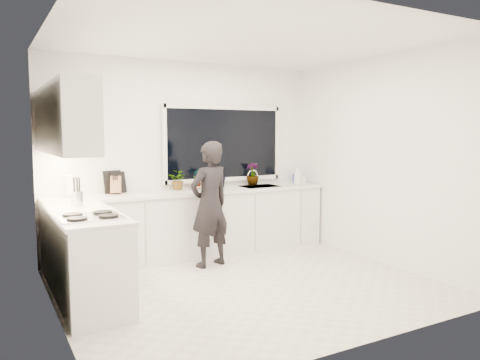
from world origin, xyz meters
TOP-DOWN VIEW (x-y plane):
  - floor at (0.00, 0.00)m, footprint 4.00×3.50m
  - wall_back at (0.00, 1.76)m, footprint 4.00×0.02m
  - wall_left at (-2.01, 0.00)m, footprint 0.02×3.50m
  - wall_right at (2.01, 0.00)m, footprint 0.02×3.50m
  - ceiling at (0.00, 0.00)m, footprint 4.00×3.50m
  - window at (0.60, 1.73)m, footprint 1.80×0.02m
  - base_cabinets_back at (0.00, 1.45)m, footprint 3.92×0.58m
  - base_cabinets_left at (-1.67, 0.35)m, footprint 0.58×1.60m
  - countertop_back at (0.00, 1.44)m, footprint 3.94×0.62m
  - countertop_left at (-1.67, 0.35)m, footprint 0.62×1.60m
  - upper_cabinets at (-1.79, 0.70)m, footprint 0.34×2.10m
  - sink at (1.05, 1.45)m, footprint 0.58×0.42m
  - faucet at (1.05, 1.65)m, footprint 0.03×0.03m
  - stovetop at (-1.69, -0.00)m, footprint 0.56×0.48m
  - person at (-0.03, 0.90)m, footprint 0.66×0.52m
  - pizza_tray at (0.16, 1.42)m, footprint 0.55×0.48m
  - pizza at (0.16, 1.42)m, footprint 0.50×0.43m
  - watering_can at (1.85, 1.61)m, footprint 0.16×0.16m
  - paper_towel_roll at (-1.61, 1.55)m, footprint 0.12×0.12m
  - knife_block at (-1.04, 1.59)m, footprint 0.16×0.14m
  - utensil_crock at (-1.67, 0.80)m, footprint 0.17×0.17m
  - picture_frame_large at (-0.98, 1.69)m, footprint 0.21×0.10m
  - picture_frame_small at (-1.06, 1.69)m, footprint 0.25×0.08m
  - herb_plants at (0.35, 1.61)m, footprint 1.47×0.33m
  - soap_bottles at (1.66, 1.30)m, footprint 0.20×0.13m

SIDE VIEW (x-z plane):
  - floor at x=0.00m, z-range -0.02..0.00m
  - base_cabinets_back at x=0.00m, z-range 0.00..0.88m
  - base_cabinets_left at x=-1.67m, z-range 0.00..0.88m
  - person at x=-0.03m, z-range 0.00..1.60m
  - sink at x=1.05m, z-range 0.80..0.94m
  - countertop_back at x=0.00m, z-range 0.88..0.92m
  - countertop_left at x=-1.67m, z-range 0.88..0.92m
  - stovetop at x=-1.69m, z-range 0.92..0.95m
  - pizza_tray at x=0.16m, z-range 0.92..0.95m
  - pizza at x=0.16m, z-range 0.95..0.96m
  - watering_can at x=1.85m, z-range 0.92..1.05m
  - utensil_crock at x=-1.67m, z-range 0.92..1.08m
  - faucet at x=1.05m, z-range 0.92..1.14m
  - knife_block at x=-1.04m, z-range 0.92..1.14m
  - paper_towel_roll at x=-1.61m, z-range 0.92..1.18m
  - soap_bottles at x=1.66m, z-range 0.90..1.21m
  - picture_frame_large at x=-0.98m, z-range 0.92..1.20m
  - picture_frame_small at x=-1.06m, z-range 0.92..1.22m
  - herb_plants at x=0.35m, z-range 0.90..1.24m
  - wall_back at x=0.00m, z-range 0.00..2.70m
  - wall_left at x=-2.01m, z-range 0.00..2.70m
  - wall_right at x=2.01m, z-range 0.00..2.70m
  - window at x=0.60m, z-range 1.05..2.05m
  - upper_cabinets at x=-1.79m, z-range 1.50..2.20m
  - ceiling at x=0.00m, z-range 2.70..2.72m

